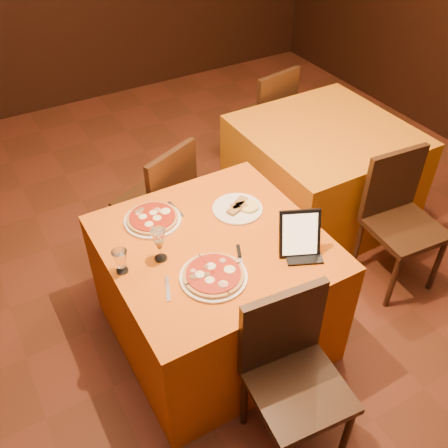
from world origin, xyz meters
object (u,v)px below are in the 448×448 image
chair_main_near (299,389)px  chair_side_near (405,228)px  wine_glass (159,245)px  side_table (321,174)px  pizza_far (153,219)px  tablet (300,233)px  pizza_near (214,276)px  chair_main_far (154,201)px  main_table (215,290)px  chair_side_far (260,117)px  water_glass (121,261)px

chair_main_near → chair_side_near: 1.38m
chair_main_near → wine_glass: (-0.29, 0.80, 0.39)m
side_table → pizza_far: bearing=-168.1°
side_table → chair_side_near: (0.00, -0.82, 0.08)m
side_table → tablet: (-0.92, -0.89, 0.49)m
pizza_near → wine_glass: size_ratio=1.73×
chair_main_near → tablet: 0.73m
chair_main_far → tablet: (0.33, -1.11, 0.41)m
chair_main_near → chair_main_far: same height
pizza_far → tablet: size_ratio=1.28×
side_table → chair_main_far: size_ratio=1.21×
main_table → chair_main_near: (-0.00, -0.79, 0.08)m
chair_main_far → main_table: bearing=67.1°
chair_side_far → pizza_far: bearing=28.4°
chair_main_near → water_glass: size_ratio=7.00×
chair_main_far → wine_glass: 0.95m
main_table → tablet: 0.66m
chair_main_far → chair_side_near: 1.63m
side_table → chair_main_far: 1.27m
pizza_near → wine_glass: 0.31m
chair_main_near → chair_side_near: same height
chair_side_far → wine_glass: (-1.55, -1.43, 0.39)m
chair_main_far → wine_glass: (-0.29, -0.82, 0.39)m
chair_main_far → wine_glass: wine_glass is taller
main_table → pizza_far: pizza_far is taller
chair_side_near → pizza_near: bearing=-174.2°
pizza_near → water_glass: 0.45m
water_glass → chair_main_near: bearing=-59.0°
water_glass → chair_side_near: bearing=-7.9°
main_table → wine_glass: 0.55m
chair_main_far → pizza_far: 0.65m
wine_glass → water_glass: bearing=175.7°
side_table → chair_side_far: (0.00, 0.83, 0.08)m
side_table → chair_side_near: bearing=-90.0°
pizza_far → tablet: 0.81m
pizza_near → tablet: (0.46, -0.05, 0.10)m
side_table → chair_main_near: chair_main_near is taller
main_table → chair_side_near: size_ratio=1.21×
wine_glass → water_glass: 0.20m
chair_main_far → pizza_near: 1.12m
chair_side_near → wine_glass: 1.61m
side_table → chair_side_far: bearing=90.0°
side_table → pizza_far: size_ratio=3.53×
chair_main_near → water_glass: 1.02m
tablet → pizza_near: bearing=-161.5°
pizza_near → side_table: bearing=31.5°
pizza_near → wine_glass: wine_glass is taller
side_table → pizza_near: (-1.38, -0.85, 0.39)m
chair_side_near → pizza_far: chair_side_near is taller
pizza_far → chair_main_near: bearing=-79.1°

